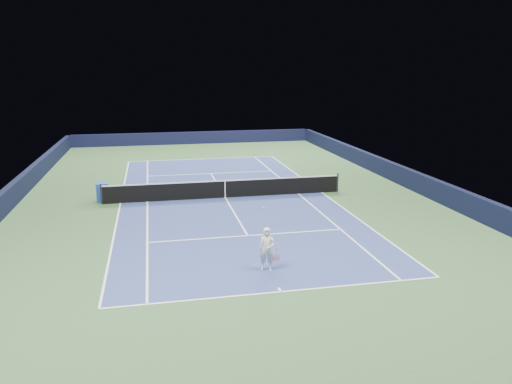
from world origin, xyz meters
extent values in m
plane|color=#2F522C|center=(0.00, 0.00, 0.00)|extent=(40.00, 40.00, 0.00)
cube|color=black|center=(0.00, 19.82, 0.55)|extent=(22.00, 0.35, 1.10)
cube|color=black|center=(10.82, 0.00, 0.55)|extent=(0.35, 40.00, 1.10)
cube|color=black|center=(-10.82, 0.00, 0.55)|extent=(0.35, 40.00, 1.10)
cube|color=navy|center=(0.00, 0.00, 0.00)|extent=(10.97, 23.77, 0.01)
cube|color=white|center=(0.00, 11.88, 0.01)|extent=(10.97, 0.08, 0.00)
cube|color=white|center=(0.00, -11.88, 0.01)|extent=(10.97, 0.08, 0.00)
cube|color=white|center=(5.49, 0.00, 0.01)|extent=(0.08, 23.77, 0.00)
cube|color=white|center=(-5.49, 0.00, 0.01)|extent=(0.08, 23.77, 0.00)
cube|color=white|center=(4.12, 0.00, 0.01)|extent=(0.08, 23.77, 0.00)
cube|color=white|center=(-4.12, 0.00, 0.01)|extent=(0.08, 23.77, 0.00)
cube|color=white|center=(0.00, 6.40, 0.01)|extent=(8.23, 0.08, 0.00)
cube|color=white|center=(0.00, -6.40, 0.01)|extent=(8.23, 0.08, 0.00)
cube|color=white|center=(0.00, 0.00, 0.01)|extent=(0.08, 12.80, 0.00)
cube|color=white|center=(0.00, 11.73, 0.01)|extent=(0.08, 0.30, 0.00)
cube|color=white|center=(0.00, -11.73, 0.01)|extent=(0.08, 0.30, 0.00)
cylinder|color=black|center=(-6.40, 0.00, 0.54)|extent=(0.10, 0.10, 1.07)
cylinder|color=black|center=(6.40, 0.00, 0.54)|extent=(0.10, 0.10, 1.07)
cube|color=black|center=(0.00, 0.00, 0.46)|extent=(12.80, 0.03, 0.91)
cube|color=white|center=(0.00, 0.00, 0.94)|extent=(12.80, 0.04, 0.06)
cube|color=white|center=(0.00, 0.00, 0.46)|extent=(0.05, 0.04, 0.91)
cube|color=#1D41B1|center=(-6.40, 0.55, 0.49)|extent=(0.67, 0.63, 0.99)
cube|color=silver|center=(-6.11, 0.55, 0.45)|extent=(0.09, 0.44, 0.44)
imported|color=silver|center=(-0.03, -10.11, 0.77)|extent=(0.65, 0.53, 1.53)
cylinder|color=pink|center=(0.29, -10.16, 0.70)|extent=(0.03, 0.03, 0.25)
cylinder|color=black|center=(0.29, -10.16, 0.46)|extent=(0.25, 0.02, 0.25)
cylinder|color=pink|center=(0.29, -10.16, 0.46)|extent=(0.27, 0.03, 0.27)
sphere|color=gold|center=(0.07, -9.11, 1.96)|extent=(0.07, 0.07, 0.07)
camera|label=1|loc=(-3.73, -25.83, 6.87)|focal=35.00mm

